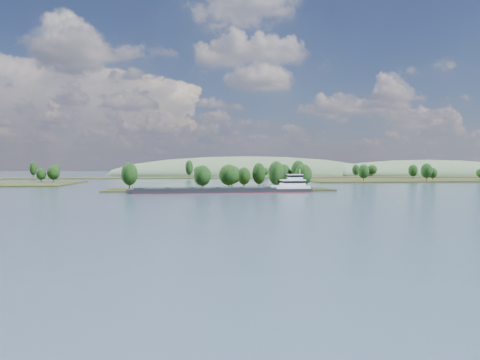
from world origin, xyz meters
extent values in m
plane|color=#3C5167|center=(0.00, 120.00, 0.00)|extent=(1800.00, 1800.00, 0.00)
cube|color=#252C13|center=(0.00, 180.00, 0.00)|extent=(100.00, 30.00, 1.20)
cylinder|color=black|center=(23.95, 168.31, 2.63)|extent=(0.50, 0.50, 4.06)
ellipsoid|color=black|center=(23.95, 168.31, 7.79)|extent=(6.90, 6.90, 10.43)
cylinder|color=black|center=(7.13, 190.07, 2.30)|extent=(0.50, 0.50, 3.40)
ellipsoid|color=black|center=(7.13, 190.07, 6.62)|extent=(8.65, 8.65, 8.74)
cylinder|color=black|center=(3.85, 172.95, 2.40)|extent=(0.50, 0.50, 3.59)
ellipsoid|color=black|center=(3.85, 172.95, 6.96)|extent=(8.61, 8.61, 9.23)
cylinder|color=black|center=(11.91, 183.03, 2.19)|extent=(0.50, 0.50, 3.18)
ellipsoid|color=black|center=(11.91, 183.03, 6.24)|extent=(6.11, 6.11, 8.18)
cylinder|color=black|center=(-7.93, 167.96, 2.34)|extent=(0.50, 0.50, 3.47)
ellipsoid|color=black|center=(-7.93, 167.96, 6.75)|extent=(7.31, 7.31, 8.93)
cylinder|color=black|center=(-39.01, 175.46, 2.53)|extent=(0.50, 0.50, 3.85)
ellipsoid|color=black|center=(-39.01, 175.46, 7.43)|extent=(7.03, 7.03, 9.91)
cylinder|color=black|center=(18.85, 182.92, 2.52)|extent=(0.50, 0.50, 3.84)
ellipsoid|color=black|center=(18.85, 182.92, 7.41)|extent=(6.16, 6.16, 9.88)
cylinder|color=black|center=(37.80, 184.05, 2.71)|extent=(0.50, 0.50, 4.21)
ellipsoid|color=black|center=(37.80, 184.05, 8.06)|extent=(7.05, 7.05, 10.83)
cylinder|color=black|center=(36.87, 171.33, 2.42)|extent=(0.50, 0.50, 3.65)
ellipsoid|color=black|center=(36.87, 171.33, 7.06)|extent=(7.53, 7.53, 9.38)
cylinder|color=black|center=(30.98, 187.94, 2.44)|extent=(0.50, 0.50, 3.67)
ellipsoid|color=black|center=(30.98, 187.94, 7.10)|extent=(8.57, 8.57, 9.44)
cylinder|color=black|center=(-95.28, 271.58, 2.50)|extent=(0.50, 0.50, 3.40)
ellipsoid|color=black|center=(-95.28, 271.58, 6.81)|extent=(7.66, 7.66, 8.73)
cylinder|color=black|center=(-102.48, 271.05, 2.26)|extent=(0.50, 0.50, 2.91)
ellipsoid|color=black|center=(-102.48, 271.05, 5.96)|extent=(5.79, 5.79, 7.49)
cylinder|color=black|center=(103.84, 267.69, 2.63)|extent=(0.50, 0.50, 3.67)
ellipsoid|color=black|center=(103.84, 267.69, 7.30)|extent=(7.05, 7.05, 9.43)
cylinder|color=black|center=(147.46, 266.19, 2.75)|extent=(0.50, 0.50, 3.90)
ellipsoid|color=black|center=(147.46, 266.19, 7.70)|extent=(7.69, 7.69, 10.02)
cylinder|color=black|center=(160.13, 280.68, 2.24)|extent=(0.50, 0.50, 2.89)
ellipsoid|color=black|center=(160.13, 280.68, 5.92)|extent=(6.17, 6.17, 7.43)
cylinder|color=black|center=(164.56, 317.29, 2.64)|extent=(0.50, 0.50, 3.68)
ellipsoid|color=black|center=(164.56, 317.29, 7.33)|extent=(7.27, 7.27, 9.47)
cube|color=#252C13|center=(0.00, 400.00, 0.00)|extent=(900.00, 60.00, 1.20)
cylinder|color=black|center=(-145.27, 399.02, 2.93)|extent=(0.50, 0.50, 4.67)
ellipsoid|color=black|center=(-145.27, 399.02, 8.86)|extent=(6.14, 6.14, 12.00)
cylinder|color=black|center=(142.46, 381.24, 2.51)|extent=(0.50, 0.50, 3.82)
ellipsoid|color=black|center=(142.46, 381.24, 7.38)|extent=(6.67, 6.67, 9.84)
cylinder|color=black|center=(-0.15, 404.62, 2.27)|extent=(0.50, 0.50, 3.34)
ellipsoid|color=black|center=(-0.15, 404.62, 6.52)|extent=(9.68, 9.68, 8.59)
cylinder|color=black|center=(172.93, 416.08, 2.49)|extent=(0.50, 0.50, 3.78)
ellipsoid|color=black|center=(172.93, 416.08, 7.30)|extent=(9.83, 9.83, 9.73)
cylinder|color=black|center=(-125.97, 397.50, 2.59)|extent=(0.50, 0.50, 3.98)
ellipsoid|color=black|center=(-125.97, 397.50, 7.65)|extent=(7.38, 7.38, 10.24)
cylinder|color=black|center=(58.05, 388.74, 2.07)|extent=(0.50, 0.50, 2.95)
ellipsoid|color=black|center=(58.05, 388.74, 5.83)|extent=(8.93, 8.93, 7.59)
cylinder|color=black|center=(-9.62, 379.64, 3.13)|extent=(0.50, 0.50, 5.06)
ellipsoid|color=black|center=(-9.62, 379.64, 9.57)|extent=(6.74, 6.74, 13.02)
ellipsoid|color=#445D3F|center=(260.00, 470.00, 0.00)|extent=(260.00, 140.00, 36.00)
ellipsoid|color=#445D3F|center=(60.00, 500.00, 0.00)|extent=(320.00, 160.00, 44.00)
cube|color=black|center=(0.27, 159.32, 0.46)|extent=(73.85, 14.41, 2.02)
cube|color=maroon|center=(0.27, 159.32, 0.05)|extent=(74.05, 14.60, 0.23)
cube|color=black|center=(-7.37, 163.27, 1.74)|extent=(56.75, 4.44, 0.73)
cube|color=black|center=(-6.73, 154.31, 1.74)|extent=(56.75, 4.44, 0.73)
cube|color=black|center=(-7.05, 158.79, 1.61)|extent=(55.49, 12.18, 0.28)
cube|color=black|center=(-27.18, 157.34, 1.88)|extent=(8.77, 8.09, 0.32)
cube|color=black|center=(-17.12, 158.07, 1.88)|extent=(8.77, 8.09, 0.32)
cube|color=black|center=(-7.05, 158.79, 1.88)|extent=(8.77, 8.09, 0.32)
cube|color=black|center=(3.01, 159.51, 1.88)|extent=(8.77, 8.09, 0.32)
cube|color=black|center=(13.08, 160.24, 1.88)|extent=(8.77, 8.09, 0.32)
cube|color=black|center=(-36.79, 156.65, 0.83)|extent=(3.34, 8.43, 1.83)
cylinder|color=black|center=(-35.87, 156.72, 2.11)|extent=(0.24, 0.24, 2.02)
cube|color=white|center=(28.63, 161.35, 2.02)|extent=(15.27, 9.84, 1.10)
cube|color=white|center=(29.55, 161.42, 3.85)|extent=(9.68, 7.98, 2.75)
cube|color=black|center=(29.55, 161.42, 4.22)|extent=(9.87, 8.17, 0.83)
cube|color=white|center=(30.46, 161.48, 6.24)|extent=(5.88, 5.88, 2.02)
cube|color=black|center=(30.46, 161.48, 6.60)|extent=(6.08, 6.08, 0.73)
cube|color=white|center=(30.46, 161.48, 7.34)|extent=(6.28, 6.28, 0.18)
cylinder|color=white|center=(32.75, 161.65, 8.44)|extent=(0.20, 0.20, 2.39)
cylinder|color=black|center=(26.60, 163.97, 7.52)|extent=(0.49, 0.49, 1.10)
camera|label=1|loc=(-17.11, -30.15, 10.83)|focal=35.00mm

